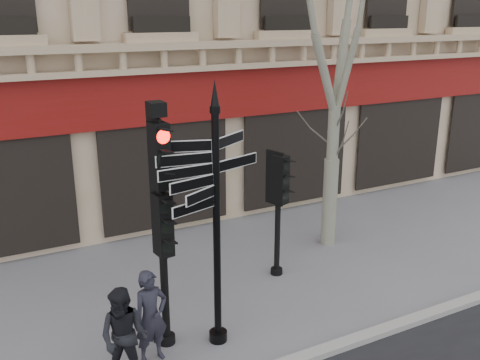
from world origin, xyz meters
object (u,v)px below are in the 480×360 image
at_px(pedestrian_a, 151,317).
at_px(pedestrian_b, 124,337).
at_px(traffic_signal_secondary, 278,193).
at_px(traffic_signal_main, 160,199).
at_px(fingerpost, 216,174).

xyz_separation_m(pedestrian_a, pedestrian_b, (-0.55, -0.37, 0.00)).
relative_size(traffic_signal_secondary, pedestrian_b, 1.69).
xyz_separation_m(traffic_signal_main, traffic_signal_secondary, (3.10, 1.34, -0.79)).
distance_m(fingerpost, pedestrian_b, 2.92).
height_order(fingerpost, traffic_signal_secondary, fingerpost).
height_order(fingerpost, pedestrian_a, fingerpost).
xyz_separation_m(fingerpost, pedestrian_a, (-1.21, 0.02, -2.29)).
distance_m(traffic_signal_secondary, pedestrian_a, 4.01).
bearing_deg(traffic_signal_secondary, pedestrian_a, -172.14).
bearing_deg(fingerpost, traffic_signal_secondary, 30.32).
bearing_deg(fingerpost, traffic_signal_main, 150.57).
bearing_deg(traffic_signal_main, fingerpost, -29.17).
relative_size(fingerpost, pedestrian_b, 2.83).
xyz_separation_m(traffic_signal_main, pedestrian_b, (-0.93, -0.70, -1.90)).
xyz_separation_m(traffic_signal_secondary, pedestrian_b, (-4.03, -2.05, -1.11)).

